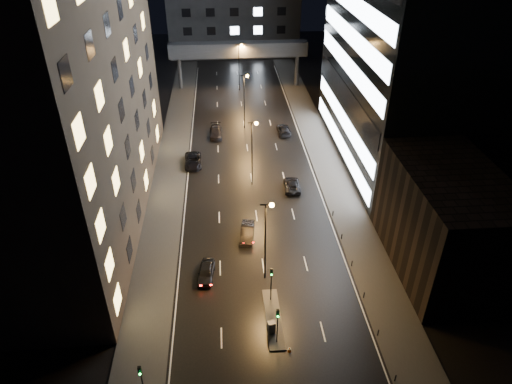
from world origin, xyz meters
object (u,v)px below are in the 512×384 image
car_away_d (216,132)px  car_away_b (247,232)px  car_away_a (206,272)px  car_toward_a (292,185)px  car_toward_b (284,130)px  utility_cabinet (271,327)px  car_away_c (193,161)px

car_away_d → car_away_b: bearing=-82.4°
car_away_a → car_toward_a: 21.54m
car_away_d → car_toward_b: size_ratio=1.04×
car_toward_b → car_away_b: bearing=73.1°
car_away_a → car_away_d: (1.24, 36.39, 0.05)m
car_away_b → utility_cabinet: (1.40, -15.33, 0.07)m
car_away_a → car_away_b: (5.06, 6.86, 0.03)m
car_away_b → car_toward_a: (7.23, 10.82, -0.09)m
car_away_b → car_away_d: (-3.82, 29.52, 0.02)m
car_away_a → car_away_c: bearing=102.2°
car_away_b → car_away_c: bearing=119.0°
car_away_a → car_away_b: 8.53m
car_away_c → car_away_a: bearing=-87.1°
car_away_c → car_toward_a: size_ratio=1.16×
car_away_b → car_away_c: car_away_c is taller
car_away_c → utility_cabinet: bearing=-78.0°
car_away_a → car_toward_b: 38.95m
car_toward_a → utility_cabinet: utility_cabinet is taller
car_away_d → car_toward_b: bearing=0.9°
car_away_c → car_toward_b: car_away_c is taller
car_away_a → car_away_c: car_away_c is taller
car_away_a → car_toward_a: size_ratio=0.89×
car_away_d → utility_cabinet: (5.22, -44.85, 0.05)m
car_away_b → car_away_d: car_away_d is taller
car_away_c → utility_cabinet: car_away_c is taller
car_toward_a → car_toward_b: 18.88m
car_away_b → car_toward_b: (8.46, 29.66, -0.01)m
car_away_d → car_toward_a: (11.06, -18.70, -0.11)m
utility_cabinet → car_away_b: bearing=84.4°
car_away_a → utility_cabinet: (6.46, -8.46, 0.10)m
car_toward_a → utility_cabinet: 26.79m
car_away_c → car_toward_b: 19.14m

